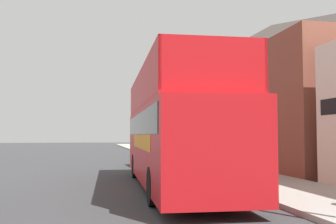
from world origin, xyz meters
TOP-DOWN VIEW (x-y plane):
  - ground_plane at (0.00, 21.00)m, footprint 144.00×144.00m
  - sidewalk at (6.94, 18.00)m, footprint 3.37×108.00m
  - brick_terrace_rear at (11.62, 19.69)m, footprint 6.00×17.45m
  - tour_bus at (3.49, 10.72)m, footprint 2.96×11.32m
  - parked_car_ahead_of_bus at (4.08, 19.34)m, footprint 2.07×4.41m
  - lamp_post_second at (5.85, 11.36)m, footprint 0.35×0.35m

SIDE VIEW (x-z plane):
  - ground_plane at x=0.00m, z-range 0.00..0.00m
  - sidewalk at x=6.94m, z-range 0.00..0.14m
  - parked_car_ahead_of_bus at x=4.08m, z-range -0.03..1.45m
  - tour_bus at x=3.49m, z-range -0.23..3.78m
  - lamp_post_second at x=5.85m, z-range 1.04..5.86m
  - brick_terrace_rear at x=11.62m, z-range 0.00..8.69m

